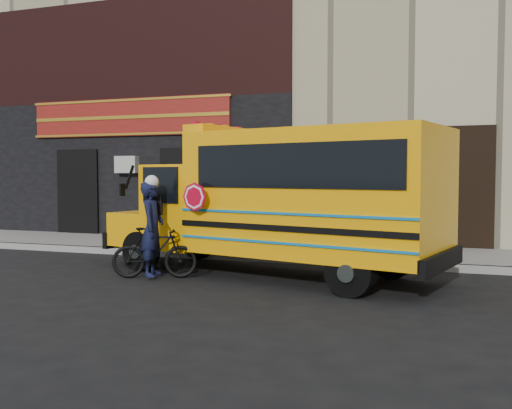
{
  "coord_description": "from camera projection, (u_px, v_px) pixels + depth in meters",
  "views": [
    {
      "loc": [
        4.11,
        -9.44,
        1.95
      ],
      "look_at": [
        0.22,
        1.85,
        1.32
      ],
      "focal_mm": 40.0,
      "sensor_mm": 36.0,
      "label": 1
    }
  ],
  "objects": [
    {
      "name": "sidewalk",
      "position": [
        277.0,
        250.0,
        14.22
      ],
      "size": [
        40.0,
        3.0,
        0.15
      ],
      "primitive_type": "cube",
      "color": "gray",
      "rests_on": "ground"
    },
    {
      "name": "school_bus",
      "position": [
        285.0,
        198.0,
        10.77
      ],
      "size": [
        7.21,
        3.76,
        2.92
      ],
      "color": "black",
      "rests_on": "ground"
    },
    {
      "name": "cyclist",
      "position": [
        152.0,
        231.0,
        10.67
      ],
      "size": [
        0.57,
        0.73,
        1.78
      ],
      "primitive_type": "imported",
      "rotation": [
        0.0,
        0.0,
        1.81
      ],
      "color": "black",
      "rests_on": "ground"
    },
    {
      "name": "bicycle",
      "position": [
        154.0,
        253.0,
        10.71
      ],
      "size": [
        1.65,
        0.98,
        0.96
      ],
      "primitive_type": "imported",
      "rotation": [
        0.0,
        0.0,
        1.93
      ],
      "color": "black",
      "rests_on": "ground"
    },
    {
      "name": "curb",
      "position": [
        257.0,
        258.0,
        12.8
      ],
      "size": [
        40.0,
        0.2,
        0.15
      ],
      "primitive_type": "cube",
      "color": "gray",
      "rests_on": "ground"
    },
    {
      "name": "building",
      "position": [
        329.0,
        55.0,
        19.92
      ],
      "size": [
        20.0,
        10.7,
        12.0
      ],
      "color": "tan",
      "rests_on": "sidewalk"
    },
    {
      "name": "ground",
      "position": [
        211.0,
        282.0,
        10.35
      ],
      "size": [
        120.0,
        120.0,
        0.0
      ],
      "primitive_type": "plane",
      "color": "black",
      "rests_on": "ground"
    },
    {
      "name": "sign_pole",
      "position": [
        346.0,
        192.0,
        12.0
      ],
      "size": [
        0.06,
        0.25,
        2.84
      ],
      "color": "#383F3B",
      "rests_on": "ground"
    }
  ]
}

